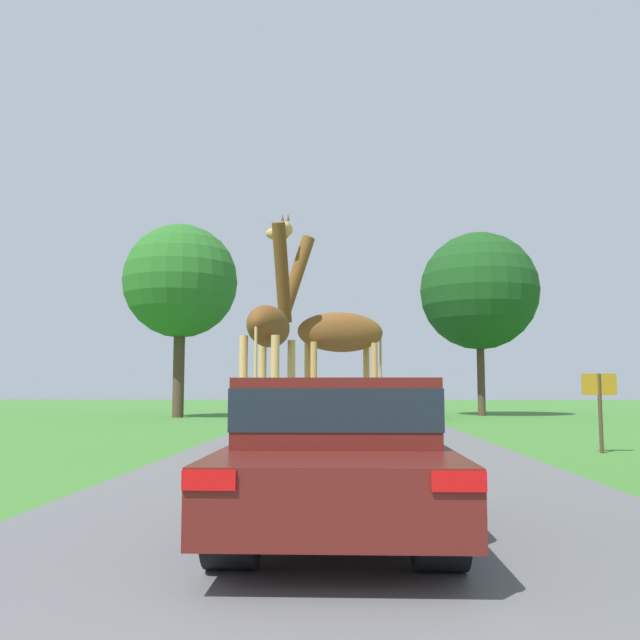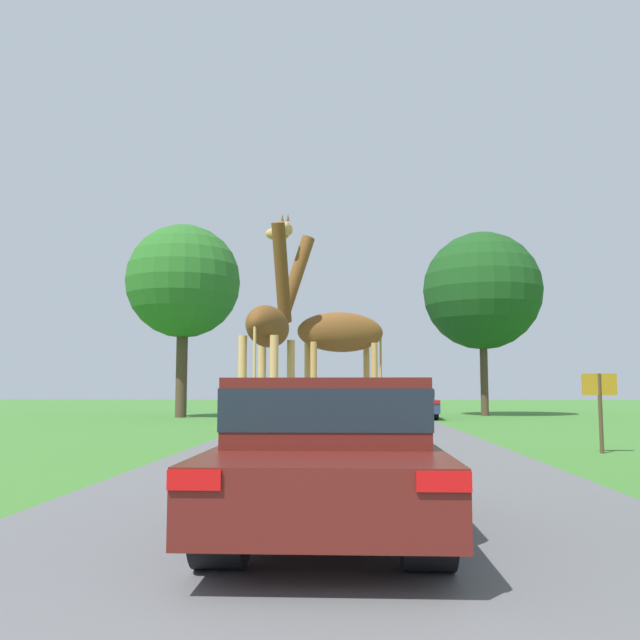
{
  "view_description": "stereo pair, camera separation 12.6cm",
  "coord_description": "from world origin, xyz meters",
  "px_view_note": "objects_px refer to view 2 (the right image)",
  "views": [
    {
      "loc": [
        -0.06,
        -0.9,
        1.3
      ],
      "look_at": [
        -0.65,
        14.88,
        2.91
      ],
      "focal_mm": 38.0,
      "sensor_mm": 36.0,
      "label": 1
    },
    {
      "loc": [
        0.07,
        -0.9,
        1.3
      ],
      "look_at": [
        -0.65,
        14.88,
        2.91
      ],
      "focal_mm": 38.0,
      "sensor_mm": 36.0,
      "label": 2
    }
  ],
  "objects_px": {
    "giraffe_companion": "(270,329)",
    "tree_right_cluster": "(482,291)",
    "car_lead_maroon": "(329,450)",
    "tree_centre_back": "(183,282)",
    "car_far_ahead": "(412,403)",
    "sign_post": "(600,397)",
    "car_queue_left": "(374,409)",
    "giraffe_near_road": "(335,332)",
    "car_queue_right": "(298,400)"
  },
  "relations": [
    {
      "from": "car_far_ahead",
      "to": "tree_right_cluster",
      "type": "xyz_separation_m",
      "value": [
        3.79,
        3.29,
        5.38
      ]
    },
    {
      "from": "giraffe_companion",
      "to": "car_far_ahead",
      "type": "height_order",
      "value": "giraffe_companion"
    },
    {
      "from": "giraffe_companion",
      "to": "tree_right_cluster",
      "type": "xyz_separation_m",
      "value": [
        8.14,
        19.33,
        3.55
      ]
    },
    {
      "from": "giraffe_companion",
      "to": "car_far_ahead",
      "type": "distance_m",
      "value": 16.72
    },
    {
      "from": "tree_right_cluster",
      "to": "car_queue_right",
      "type": "bearing_deg",
      "value": -152.35
    },
    {
      "from": "car_queue_left",
      "to": "car_far_ahead",
      "type": "height_order",
      "value": "car_far_ahead"
    },
    {
      "from": "sign_post",
      "to": "car_queue_right",
      "type": "bearing_deg",
      "value": 116.72
    },
    {
      "from": "car_queue_left",
      "to": "giraffe_near_road",
      "type": "bearing_deg",
      "value": -100.62
    },
    {
      "from": "car_queue_right",
      "to": "tree_centre_back",
      "type": "distance_m",
      "value": 7.98
    },
    {
      "from": "giraffe_companion",
      "to": "tree_centre_back",
      "type": "xyz_separation_m",
      "value": [
        -6.07,
        16.81,
        3.7
      ]
    },
    {
      "from": "giraffe_companion",
      "to": "tree_centre_back",
      "type": "distance_m",
      "value": 18.25
    },
    {
      "from": "tree_centre_back",
      "to": "tree_right_cluster",
      "type": "height_order",
      "value": "tree_right_cluster"
    },
    {
      "from": "tree_right_cluster",
      "to": "car_lead_maroon",
      "type": "bearing_deg",
      "value": -103.92
    },
    {
      "from": "tree_right_cluster",
      "to": "sign_post",
      "type": "xyz_separation_m",
      "value": [
        -1.4,
        -19.12,
        -4.96
      ]
    },
    {
      "from": "car_queue_left",
      "to": "car_far_ahead",
      "type": "relative_size",
      "value": 0.97
    },
    {
      "from": "giraffe_near_road",
      "to": "car_queue_left",
      "type": "bearing_deg",
      "value": -27.76
    },
    {
      "from": "car_lead_maroon",
      "to": "tree_right_cluster",
      "type": "distance_m",
      "value": 28.28
    },
    {
      "from": "giraffe_near_road",
      "to": "tree_right_cluster",
      "type": "xyz_separation_m",
      "value": [
        6.85,
        17.51,
        3.47
      ]
    },
    {
      "from": "giraffe_near_road",
      "to": "car_far_ahead",
      "type": "relative_size",
      "value": 1.27
    },
    {
      "from": "giraffe_near_road",
      "to": "giraffe_companion",
      "type": "height_order",
      "value": "giraffe_companion"
    },
    {
      "from": "giraffe_companion",
      "to": "car_lead_maroon",
      "type": "height_order",
      "value": "giraffe_companion"
    },
    {
      "from": "car_queue_left",
      "to": "tree_right_cluster",
      "type": "relative_size",
      "value": 0.44
    },
    {
      "from": "car_queue_right",
      "to": "sign_post",
      "type": "height_order",
      "value": "sign_post"
    },
    {
      "from": "car_lead_maroon",
      "to": "car_queue_right",
      "type": "bearing_deg",
      "value": 95.2
    },
    {
      "from": "car_queue_left",
      "to": "car_queue_right",
      "type": "bearing_deg",
      "value": 112.49
    },
    {
      "from": "giraffe_companion",
      "to": "tree_centre_back",
      "type": "bearing_deg",
      "value": 118.51
    },
    {
      "from": "giraffe_companion",
      "to": "car_queue_left",
      "type": "height_order",
      "value": "giraffe_companion"
    },
    {
      "from": "tree_centre_back",
      "to": "tree_right_cluster",
      "type": "bearing_deg",
      "value": 10.05
    },
    {
      "from": "car_queue_left",
      "to": "car_far_ahead",
      "type": "bearing_deg",
      "value": 76.85
    },
    {
      "from": "giraffe_companion",
      "to": "tree_right_cluster",
      "type": "height_order",
      "value": "tree_right_cluster"
    },
    {
      "from": "car_lead_maroon",
      "to": "tree_right_cluster",
      "type": "bearing_deg",
      "value": 76.08
    },
    {
      "from": "car_queue_right",
      "to": "sign_post",
      "type": "distance_m",
      "value": 16.29
    },
    {
      "from": "car_queue_right",
      "to": "giraffe_companion",
      "type": "bearing_deg",
      "value": -87.77
    },
    {
      "from": "giraffe_near_road",
      "to": "car_lead_maroon",
      "type": "distance_m",
      "value": 9.64
    },
    {
      "from": "car_queue_left",
      "to": "car_lead_maroon",
      "type": "bearing_deg",
      "value": -93.45
    },
    {
      "from": "giraffe_near_road",
      "to": "sign_post",
      "type": "distance_m",
      "value": 5.87
    },
    {
      "from": "giraffe_near_road",
      "to": "tree_centre_back",
      "type": "distance_m",
      "value": 17.09
    },
    {
      "from": "car_lead_maroon",
      "to": "sign_post",
      "type": "distance_m",
      "value": 9.47
    },
    {
      "from": "car_lead_maroon",
      "to": "tree_centre_back",
      "type": "bearing_deg",
      "value": 107.13
    },
    {
      "from": "sign_post",
      "to": "car_queue_left",
      "type": "bearing_deg",
      "value": 120.52
    },
    {
      "from": "car_lead_maroon",
      "to": "tree_right_cluster",
      "type": "relative_size",
      "value": 0.46
    },
    {
      "from": "giraffe_near_road",
      "to": "sign_post",
      "type": "relative_size",
      "value": 3.21
    },
    {
      "from": "car_queue_left",
      "to": "car_far_ahead",
      "type": "distance_m",
      "value": 8.65
    },
    {
      "from": "car_far_ahead",
      "to": "tree_centre_back",
      "type": "bearing_deg",
      "value": 175.78
    },
    {
      "from": "giraffe_near_road",
      "to": "tree_centre_back",
      "type": "height_order",
      "value": "tree_centre_back"
    },
    {
      "from": "giraffe_near_road",
      "to": "sign_post",
      "type": "bearing_deg",
      "value": -123.6
    },
    {
      "from": "giraffe_companion",
      "to": "car_far_ahead",
      "type": "bearing_deg",
      "value": 83.47
    },
    {
      "from": "giraffe_near_road",
      "to": "giraffe_companion",
      "type": "xyz_separation_m",
      "value": [
        -1.3,
        -1.83,
        -0.08
      ]
    },
    {
      "from": "giraffe_companion",
      "to": "car_lead_maroon",
      "type": "xyz_separation_m",
      "value": [
        1.46,
        -7.63,
        -1.79
      ]
    },
    {
      "from": "giraffe_near_road",
      "to": "car_far_ahead",
      "type": "height_order",
      "value": "giraffe_near_road"
    }
  ]
}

